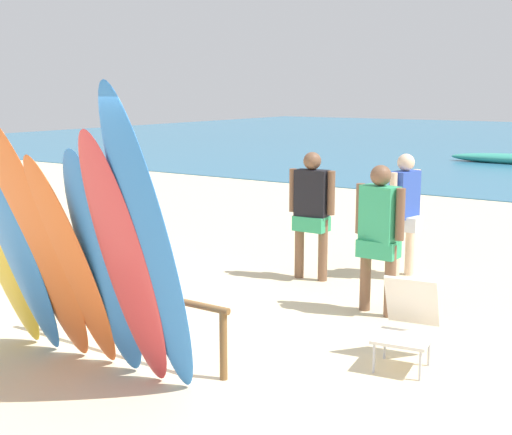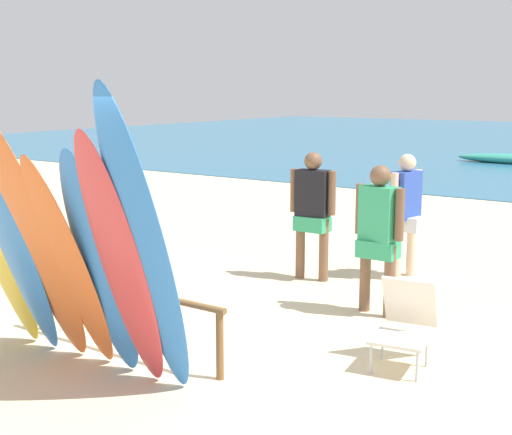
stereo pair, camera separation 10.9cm
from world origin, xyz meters
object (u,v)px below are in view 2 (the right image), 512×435
object	(u,v)px
surfboard_rack	(126,302)
beachgoer_midbeach	(406,207)
surfboard_orange_2	(37,245)
beachgoer_by_water	(379,229)
surfboard_blue_1	(13,246)
surfboard_blue_4	(101,266)
beach_chair_red	(405,320)
surfboard_red_5	(121,264)
surfboard_blue_6	(145,247)
beachgoer_near_rack	(313,207)
surfboard_orange_3	(70,265)

from	to	relation	value
surfboard_rack	beachgoer_midbeach	xyz separation A→B (m)	(1.11, 4.17, 0.47)
surfboard_orange_2	beachgoer_by_water	bearing A→B (deg)	60.89
surfboard_blue_1	surfboard_blue_4	size ratio (longest dim) A/B	1.07
beachgoer_midbeach	beach_chair_red	world-z (taller)	beachgoer_midbeach
beach_chair_red	surfboard_red_5	bearing A→B (deg)	-139.46
surfboard_rack	surfboard_blue_6	world-z (taller)	surfboard_blue_6
surfboard_rack	beachgoer_near_rack	bearing A→B (deg)	87.98
surfboard_blue_1	surfboard_blue_4	bearing A→B (deg)	8.90
surfboard_red_5	surfboard_blue_6	bearing A→B (deg)	-2.61
surfboard_orange_3	beachgoer_by_water	world-z (taller)	surfboard_orange_3
surfboard_blue_6	beachgoer_near_rack	xyz separation A→B (m)	(-0.84, 4.10, -0.32)
surfboard_blue_4	beach_chair_red	distance (m)	2.83
surfboard_blue_1	beach_chair_red	world-z (taller)	surfboard_blue_1
beachgoer_near_rack	beach_chair_red	bearing A→B (deg)	131.00
surfboard_blue_1	surfboard_rack	bearing A→B (deg)	48.29
surfboard_blue_1	beachgoer_by_water	bearing A→B (deg)	58.97
surfboard_orange_2	surfboard_blue_1	bearing A→B (deg)	177.64
surfboard_blue_1	surfboard_red_5	size ratio (longest dim) A/B	0.99
surfboard_red_5	beach_chair_red	distance (m)	2.69
surfboard_blue_1	beach_chair_red	bearing A→B (deg)	36.49
surfboard_red_5	beachgoer_midbeach	distance (m)	4.88
surfboard_orange_2	surfboard_orange_3	bearing A→B (deg)	10.92
surfboard_red_5	beachgoer_by_water	xyz separation A→B (m)	(0.83, 3.19, -0.14)
beachgoer_by_water	beachgoer_near_rack	xyz separation A→B (m)	(-1.37, 0.88, 0.01)
surfboard_orange_3	beachgoer_by_water	distance (m)	3.51
surfboard_rack	surfboard_orange_3	xyz separation A→B (m)	(0.00, -0.67, 0.51)
beachgoer_by_water	beach_chair_red	world-z (taller)	beachgoer_by_water
surfboard_blue_1	surfboard_blue_4	distance (m)	1.06
surfboard_rack	beachgoer_midbeach	size ratio (longest dim) A/B	1.42
surfboard_blue_1	beach_chair_red	size ratio (longest dim) A/B	2.88
surfboard_blue_1	beachgoer_midbeach	xyz separation A→B (m)	(1.83, 4.89, -0.14)
surfboard_orange_3	surfboard_blue_6	bearing A→B (deg)	-0.17
surfboard_red_5	beachgoer_by_water	world-z (taller)	surfboard_red_5
beachgoer_near_rack	surfboard_orange_2	bearing A→B (deg)	77.85
surfboard_rack	surfboard_blue_1	xyz separation A→B (m)	(-0.72, -0.71, 0.60)
surfboard_blue_4	surfboard_red_5	distance (m)	0.34
surfboard_orange_2	surfboard_red_5	size ratio (longest dim) A/B	1.05
surfboard_blue_1	surfboard_orange_2	distance (m)	0.38
surfboard_blue_4	beach_chair_red	xyz separation A→B (m)	(2.01, 1.90, -0.62)
surfboard_rack	beachgoer_near_rack	distance (m)	3.42
beachgoer_midbeach	surfboard_orange_2	bearing A→B (deg)	-4.60
surfboard_orange_2	surfboard_orange_3	size ratio (longest dim) A/B	1.14
surfboard_blue_6	beachgoer_midbeach	size ratio (longest dim) A/B	1.61
surfboard_orange_3	beachgoer_midbeach	world-z (taller)	surfboard_orange_3
surfboard_blue_6	surfboard_blue_4	bearing A→B (deg)	171.72
surfboard_blue_6	beachgoer_by_water	size ratio (longest dim) A/B	1.60
surfboard_blue_6	beach_chair_red	distance (m)	2.59
surfboard_blue_4	surfboard_blue_1	bearing A→B (deg)	-175.19
surfboard_rack	surfboard_blue_1	bearing A→B (deg)	-135.11
surfboard_red_5	beachgoer_near_rack	bearing A→B (deg)	101.31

